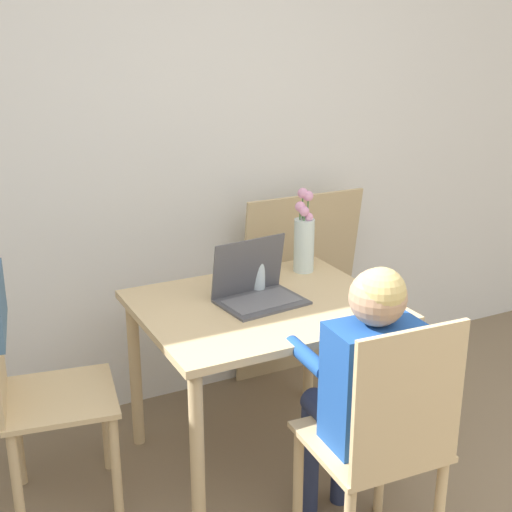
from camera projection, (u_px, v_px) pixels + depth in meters
The scene contains 9 objects.
wall_back at pixel (158, 139), 3.13m from camera, with size 6.40×0.05×2.50m.
dining_table at pixel (263, 326), 2.81m from camera, with size 0.96×0.79×0.70m.
chair_occupied at pixel (382, 444), 2.26m from camera, with size 0.42×0.42×0.93m.
chair_spare at pixel (19, 357), 2.50m from camera, with size 0.49×0.46×0.94m.
person_seated at pixel (364, 375), 2.30m from camera, with size 0.32×0.44×1.06m.
laptop at pixel (256, 287), 2.79m from camera, with size 0.34×0.27×0.24m.
flower_vase at pixel (304, 238), 3.08m from camera, with size 0.09×0.09×0.37m.
water_bottle at pixel (258, 267), 2.88m from camera, with size 0.06×0.06×0.22m.
cardboard_panel at pixel (298, 287), 3.55m from camera, with size 0.63×0.15×0.97m.
Camera 1 is at (-1.03, -0.76, 1.77)m, focal length 50.00 mm.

